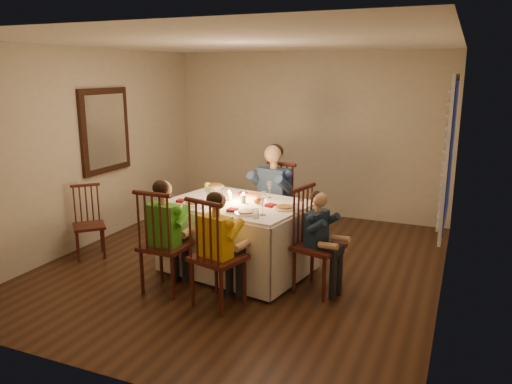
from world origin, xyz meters
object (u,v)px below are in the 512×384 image
at_px(chair_near_right, 219,304).
at_px(child_green, 168,290).
at_px(chair_adult, 272,248).
at_px(child_teal, 317,291).
at_px(serving_bowl, 215,187).
at_px(chair_end, 317,291).
at_px(dining_table, 238,222).
at_px(chair_near_left, 168,290).
at_px(child_yellow, 219,304).
at_px(chair_extra, 91,256).
at_px(adult, 272,248).

xyz_separation_m(chair_near_right, child_green, (-0.67, 0.09, 0.00)).
bearing_deg(chair_adult, child_teal, -36.49).
height_order(child_green, serving_bowl, serving_bowl).
distance_m(chair_adult, serving_bowl, 1.14).
bearing_deg(chair_near_right, chair_end, -125.91).
bearing_deg(chair_end, dining_table, 92.30).
distance_m(chair_near_left, chair_near_right, 0.68).
bearing_deg(child_green, child_yellow, 172.69).
bearing_deg(chair_extra, serving_bowl, -15.40).
xyz_separation_m(chair_near_left, child_yellow, (0.67, -0.09, 0.00)).
bearing_deg(chair_near_left, child_teal, -157.68).
relative_size(chair_extra, adult, 0.66).
bearing_deg(chair_extra, child_teal, -43.04).
height_order(chair_near_left, chair_end, same).
distance_m(adult, child_yellow, 1.78).
height_order(dining_table, chair_end, dining_table).
height_order(child_teal, serving_bowl, serving_bowl).
bearing_deg(child_green, chair_near_right, 172.69).
height_order(chair_end, chair_extra, chair_end).
distance_m(chair_end, serving_bowl, 1.90).
height_order(chair_adult, chair_near_right, same).
height_order(chair_near_left, serving_bowl, serving_bowl).
relative_size(chair_near_right, chair_end, 1.00).
height_order(chair_adult, chair_end, same).
height_order(adult, serving_bowl, serving_bowl).
bearing_deg(child_teal, chair_near_right, 143.28).
distance_m(child_green, serving_bowl, 1.53).
distance_m(dining_table, child_green, 1.10).
xyz_separation_m(chair_adult, adult, (0.00, 0.00, 0.00)).
height_order(chair_extra, child_teal, child_teal).
bearing_deg(dining_table, adult, 93.95).
xyz_separation_m(chair_near_right, adult, (-0.11, 1.77, 0.00)).
xyz_separation_m(chair_near_right, child_teal, (0.82, 0.69, 0.00)).
distance_m(chair_adult, chair_end, 1.43).
relative_size(chair_adult, child_teal, 1.03).
distance_m(chair_end, child_yellow, 1.07).
bearing_deg(child_yellow, chair_adult, -72.32).
xyz_separation_m(adult, child_teal, (0.94, -1.08, 0.00)).
bearing_deg(chair_near_right, child_green, 6.35).
xyz_separation_m(chair_end, adult, (-0.94, 1.08, 0.00)).
bearing_deg(chair_near_right, chair_adult, -72.32).
bearing_deg(dining_table, chair_near_left, -110.22).
relative_size(chair_adult, chair_near_right, 1.00).
bearing_deg(chair_end, chair_near_right, 143.28).
bearing_deg(adult, chair_adult, 0.00).
relative_size(chair_end, child_teal, 1.03).
bearing_deg(chair_near_left, chair_adult, -107.95).
xyz_separation_m(chair_adult, chair_near_right, (0.11, -1.77, 0.00)).
height_order(chair_end, child_green, child_green).
height_order(child_yellow, serving_bowl, serving_bowl).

